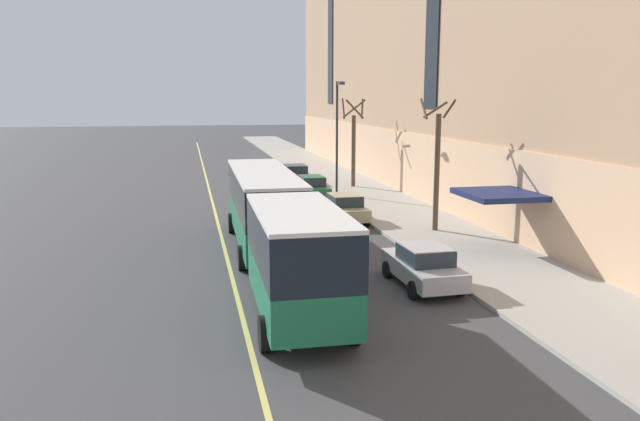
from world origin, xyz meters
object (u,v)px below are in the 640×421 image
parked_car_green_2 (311,187)px  street_tree_mid_block (437,164)px  street_tree_far_uptown (353,141)px  street_lamp (338,127)px  parked_car_champagne_1 (344,208)px  parked_car_silver_0 (423,266)px  parked_car_darkgray_3 (295,174)px  city_bus (274,220)px

parked_car_green_2 → street_tree_mid_block: (4.03, -11.87, 2.71)m
street_tree_far_uptown → street_lamp: street_lamp is taller
street_lamp → street_tree_mid_block: bearing=-80.0°
parked_car_champagne_1 → parked_car_green_2: size_ratio=0.93×
street_lamp → parked_car_silver_0: bearing=-95.0°
parked_car_darkgray_3 → street_tree_far_uptown: 5.62m
city_bus → parked_car_silver_0: city_bus is taller
city_bus → parked_car_silver_0: (4.99, -3.13, -1.29)m
parked_car_champagne_1 → parked_car_green_2: same height
parked_car_green_2 → street_tree_far_uptown: size_ratio=0.73×
parked_car_champagne_1 → parked_car_darkgray_3: bearing=90.3°
street_tree_far_uptown → street_lamp: (-2.14, -3.82, 1.26)m
city_bus → parked_car_silver_0: bearing=-32.1°
city_bus → parked_car_green_2: size_ratio=3.84×
parked_car_green_2 → street_tree_far_uptown: (4.03, 4.07, 2.74)m
parked_car_green_2 → parked_car_darkgray_3: bearing=88.9°
street_tree_far_uptown → parked_car_darkgray_3: bearing=142.5°
parked_car_champagne_1 → street_tree_mid_block: (3.82, -3.66, 2.71)m
street_tree_far_uptown → city_bus: bearing=-112.8°
parked_car_darkgray_3 → parked_car_silver_0: bearing=-90.1°
parked_car_green_2 → parked_car_silver_0: bearing=-89.8°
parked_car_champagne_1 → street_lamp: size_ratio=0.59×
parked_car_silver_0 → parked_car_champagne_1: size_ratio=0.96×
city_bus → street_tree_far_uptown: street_tree_far_uptown is taller
parked_car_silver_0 → street_lamp: bearing=85.0°
parked_car_green_2 → parked_car_champagne_1: bearing=-88.5°
parked_car_silver_0 → parked_car_champagne_1: (0.13, 12.17, 0.00)m
street_tree_mid_block → street_lamp: bearing=100.0°
parked_car_green_2 → street_tree_mid_block: street_tree_mid_block is taller
parked_car_darkgray_3 → street_lamp: bearing=-75.5°
street_tree_far_uptown → street_lamp: size_ratio=0.85×
parked_car_green_2 → street_lamp: street_lamp is taller
parked_car_silver_0 → street_tree_mid_block: 9.76m
parked_car_champagne_1 → street_tree_far_uptown: (3.82, 12.28, 2.74)m
city_bus → parked_car_darkgray_3: (5.05, 24.31, -1.28)m
street_tree_mid_block → city_bus: bearing=-149.0°
parked_car_silver_0 → street_tree_far_uptown: (3.95, 24.45, 2.74)m
street_lamp → city_bus: bearing=-111.3°
city_bus → parked_car_darkgray_3: bearing=78.3°
street_tree_far_uptown → street_lamp: bearing=-119.2°
parked_car_green_2 → parked_car_darkgray_3: (0.13, 7.06, 0.00)m
parked_car_darkgray_3 → street_tree_mid_block: size_ratio=0.74×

